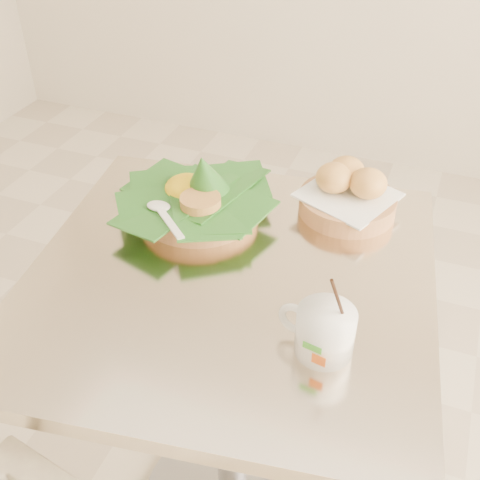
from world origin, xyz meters
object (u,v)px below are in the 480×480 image
(rice_basket, at_px, (198,196))
(coffee_mug, at_px, (324,330))
(bread_basket, at_px, (348,193))
(cafe_table, at_px, (231,359))

(rice_basket, xyz_separation_m, coffee_mug, (0.32, -0.26, 0.00))
(rice_basket, height_order, bread_basket, rice_basket)
(cafe_table, relative_size, bread_basket, 3.78)
(coffee_mug, bearing_deg, bread_basket, 97.61)
(bread_basket, relative_size, coffee_mug, 1.38)
(cafe_table, height_order, bread_basket, bread_basket)
(bread_basket, bearing_deg, cafe_table, -118.40)
(cafe_table, xyz_separation_m, coffee_mug, (0.20, -0.11, 0.26))
(bread_basket, bearing_deg, coffee_mug, -82.39)
(cafe_table, height_order, coffee_mug, coffee_mug)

